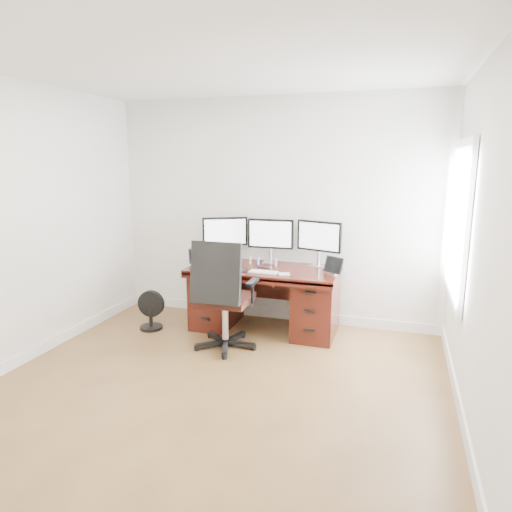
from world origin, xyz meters
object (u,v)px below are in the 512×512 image
(floor_fan, at_px, (151,311))
(office_chair, at_px, (223,314))
(monitor_center, at_px, (271,235))
(keyboard, at_px, (263,272))
(desk, at_px, (265,296))

(floor_fan, bearing_deg, office_chair, -20.47)
(monitor_center, height_order, keyboard, monitor_center)
(floor_fan, xyz_separation_m, monitor_center, (1.28, 0.64, 0.86))
(desk, xyz_separation_m, office_chair, (-0.24, -0.69, -0.01))
(desk, distance_m, floor_fan, 1.35)
(floor_fan, distance_m, keyboard, 1.45)
(floor_fan, distance_m, monitor_center, 1.67)
(floor_fan, relative_size, monitor_center, 0.84)
(desk, height_order, office_chair, office_chair)
(monitor_center, distance_m, keyboard, 0.59)
(desk, bearing_deg, monitor_center, 89.99)
(monitor_center, bearing_deg, keyboard, -85.28)
(monitor_center, bearing_deg, office_chair, -106.81)
(keyboard, bearing_deg, office_chair, -122.91)
(desk, height_order, keyboard, keyboard)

